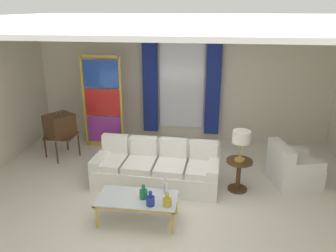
{
  "coord_description": "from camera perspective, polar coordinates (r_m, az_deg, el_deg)",
  "views": [
    {
      "loc": [
        0.72,
        -5.08,
        3.21
      ],
      "look_at": [
        -0.07,
        0.9,
        1.05
      ],
      "focal_mm": 35.62,
      "sensor_mm": 36.0,
      "label": 1
    }
  ],
  "objects": [
    {
      "name": "ground_plane",
      "position": [
        6.05,
        -0.45,
        -12.34
      ],
      "size": [
        16.0,
        16.0,
        0.0
      ],
      "primitive_type": "plane",
      "color": "silver"
    },
    {
      "name": "wall_rear",
      "position": [
        8.35,
        2.48,
        7.86
      ],
      "size": [
        8.0,
        0.12,
        3.0
      ],
      "primitive_type": "cube",
      "color": "beige",
      "rests_on": "ground"
    },
    {
      "name": "ceiling_slab",
      "position": [
        5.92,
        0.61,
        17.87
      ],
      "size": [
        8.0,
        7.6,
        0.04
      ],
      "primitive_type": "cube",
      "color": "white"
    },
    {
      "name": "curtained_window",
      "position": [
        8.14,
        2.34,
        9.29
      ],
      "size": [
        2.0,
        0.17,
        2.7
      ],
      "color": "white",
      "rests_on": "ground"
    },
    {
      "name": "couch_white_long",
      "position": [
        6.42,
        -1.89,
        -7.2
      ],
      "size": [
        2.38,
        1.02,
        0.86
      ],
      "color": "white",
      "rests_on": "ground"
    },
    {
      "name": "coffee_table",
      "position": [
        5.35,
        -5.24,
        -12.41
      ],
      "size": [
        1.25,
        0.62,
        0.41
      ],
      "color": "silver",
      "rests_on": "ground"
    },
    {
      "name": "bottle_blue_decanter",
      "position": [
        5.07,
        -0.17,
        -12.77
      ],
      "size": [
        0.13,
        0.13,
        0.23
      ],
      "color": "gold",
      "rests_on": "coffee_table"
    },
    {
      "name": "bottle_crystal_tall",
      "position": [
        5.09,
        -3.03,
        -12.57
      ],
      "size": [
        0.13,
        0.13,
        0.24
      ],
      "color": "navy",
      "rests_on": "coffee_table"
    },
    {
      "name": "bottle_amber_squat",
      "position": [
        5.37,
        -0.44,
        -10.31
      ],
      "size": [
        0.07,
        0.07,
        0.29
      ],
      "color": "silver",
      "rests_on": "coffee_table"
    },
    {
      "name": "bottle_ruby_flask",
      "position": [
        5.26,
        -4.2,
        -11.42
      ],
      "size": [
        0.13,
        0.13,
        0.24
      ],
      "color": "#196B3D",
      "rests_on": "coffee_table"
    },
    {
      "name": "vintage_tv",
      "position": [
        7.72,
        -18.02,
        -0.03
      ],
      "size": [
        0.75,
        0.77,
        1.35
      ],
      "color": "#472D19",
      "rests_on": "ground"
    },
    {
      "name": "armchair_white",
      "position": [
        6.84,
        20.41,
        -6.91
      ],
      "size": [
        0.99,
        0.98,
        0.8
      ],
      "color": "white",
      "rests_on": "ground"
    },
    {
      "name": "stained_glass_divider",
      "position": [
        7.98,
        -11.09,
        3.68
      ],
      "size": [
        0.95,
        0.05,
        2.2
      ],
      "color": "gold",
      "rests_on": "ground"
    },
    {
      "name": "peacock_figurine",
      "position": [
        7.84,
        -8.9,
        -2.97
      ],
      "size": [
        0.44,
        0.6,
        0.5
      ],
      "color": "beige",
      "rests_on": "ground"
    },
    {
      "name": "round_side_table",
      "position": [
        6.28,
        12.0,
        -7.77
      ],
      "size": [
        0.48,
        0.48,
        0.59
      ],
      "color": "#472D19",
      "rests_on": "ground"
    },
    {
      "name": "table_lamp_brass",
      "position": [
        6.01,
        12.44,
        -2.06
      ],
      "size": [
        0.32,
        0.32,
        0.57
      ],
      "color": "#B29338",
      "rests_on": "round_side_table"
    }
  ]
}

